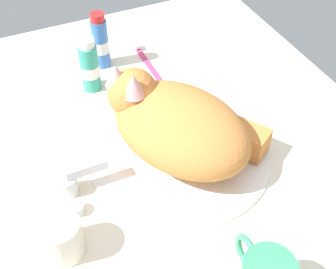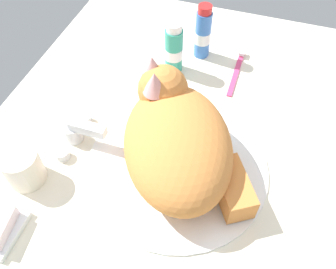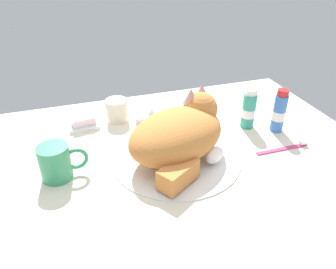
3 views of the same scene
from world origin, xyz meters
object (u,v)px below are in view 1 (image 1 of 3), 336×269
object	(u,v)px
cat	(176,123)
toothbrush	(146,60)
rinse_cup	(61,238)
toothpaste_bottle	(90,66)
faucet	(73,181)
mouthwash_bottle	(100,42)

from	to	relation	value
cat	toothbrush	world-z (taller)	cat
rinse_cup	toothpaste_bottle	bearing A→B (deg)	-23.77
faucet	cat	bearing A→B (deg)	-86.51
mouthwash_bottle	cat	bearing A→B (deg)	-173.33
faucet	mouthwash_bottle	xyz separation A→B (cm)	(33.65, -16.41, 3.82)
faucet	mouthwash_bottle	world-z (taller)	mouthwash_bottle
cat	toothpaste_bottle	distance (cm)	26.59
rinse_cup	toothbrush	world-z (taller)	rinse_cup
rinse_cup	faucet	bearing A→B (deg)	-23.94
toothpaste_bottle	mouthwash_bottle	world-z (taller)	mouthwash_bottle
rinse_cup	mouthwash_bottle	distance (cm)	49.54
rinse_cup	toothpaste_bottle	world-z (taller)	toothpaste_bottle
rinse_cup	toothbrush	distance (cm)	51.68
cat	toothpaste_bottle	xyz separation A→B (cm)	(25.10, 8.64, -1.59)
cat	mouthwash_bottle	xyz separation A→B (cm)	(32.42, 3.79, -1.19)
faucet	rinse_cup	xyz separation A→B (cm)	(-11.00, 4.88, 1.12)
cat	faucet	bearing A→B (deg)	93.49
faucet	cat	xyz separation A→B (cm)	(1.23, -20.20, 5.01)
toothpaste_bottle	toothbrush	distance (cm)	15.96
toothbrush	faucet	bearing A→B (deg)	139.22
mouthwash_bottle	toothbrush	xyz separation A→B (cm)	(-3.40, -9.69, -5.71)
faucet	cat	distance (cm)	20.85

